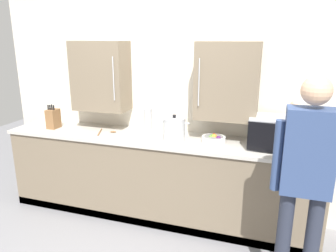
{
  "coord_description": "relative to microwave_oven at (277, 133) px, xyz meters",
  "views": [
    {
      "loc": [
        1.13,
        -2.29,
        1.98
      ],
      "look_at": [
        0.15,
        0.72,
        1.09
      ],
      "focal_mm": 33.93,
      "sensor_mm": 36.0,
      "label": 1
    }
  ],
  "objects": [
    {
      "name": "person_figure",
      "position": [
        0.19,
        -0.83,
        -0.04
      ],
      "size": [
        0.44,
        0.6,
        1.74
      ],
      "color": "#282D3D",
      "rests_on": "ground_plane"
    },
    {
      "name": "stock_pot",
      "position": [
        -1.01,
        -0.07,
        -0.03
      ],
      "size": [
        0.33,
        0.24,
        0.27
      ],
      "color": "#B7BABF",
      "rests_on": "counter_unit"
    },
    {
      "name": "thermos_flask",
      "position": [
        -1.31,
        -0.06,
        0.01
      ],
      "size": [
        0.09,
        0.09,
        0.32
      ],
      "color": "#B7BABF",
      "rests_on": "counter_unit"
    },
    {
      "name": "microwave_oven",
      "position": [
        0.0,
        0.0,
        0.0
      ],
      "size": [
        0.57,
        0.4,
        0.3
      ],
      "color": "#B7BABF",
      "rests_on": "counter_unit"
    },
    {
      "name": "fruit_bowl",
      "position": [
        -0.6,
        -0.05,
        -0.11
      ],
      "size": [
        0.24,
        0.24,
        0.1
      ],
      "color": "white",
      "rests_on": "counter_unit"
    },
    {
      "name": "knife_block",
      "position": [
        -2.5,
        -0.07,
        -0.04
      ],
      "size": [
        0.11,
        0.15,
        0.29
      ],
      "color": "brown",
      "rests_on": "counter_unit"
    },
    {
      "name": "wooden_spoon",
      "position": [
        -1.82,
        -0.06,
        -0.14
      ],
      "size": [
        0.23,
        0.23,
        0.02
      ],
      "color": "brown",
      "rests_on": "counter_unit"
    },
    {
      "name": "back_wall_tiled",
      "position": [
        -1.23,
        0.27,
        0.35
      ],
      "size": [
        4.06,
        0.44,
        2.82
      ],
      "color": "beige",
      "rests_on": "ground_plane"
    },
    {
      "name": "counter_unit",
      "position": [
        -1.23,
        -0.04,
        -0.62
      ],
      "size": [
        3.45,
        0.61,
        0.94
      ],
      "color": "#756651",
      "rests_on": "ground_plane"
    }
  ]
}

